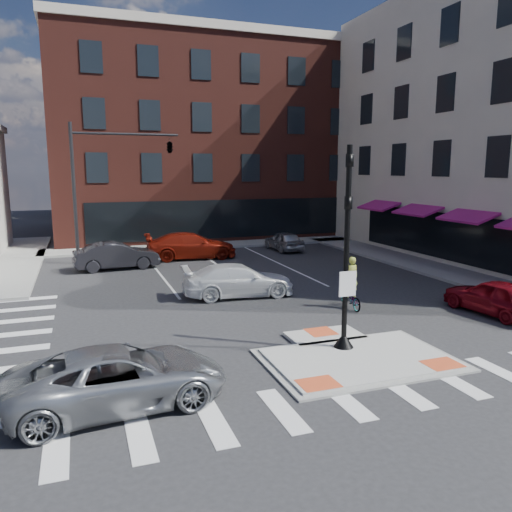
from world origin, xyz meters
name	(u,v)px	position (x,y,z in m)	size (l,w,h in m)	color
ground	(350,355)	(0.00, 0.00, 0.00)	(120.00, 120.00, 0.00)	#28282B
refuge_island	(355,357)	(0.00, -0.26, 0.05)	(5.40, 4.65, 0.13)	gray
sidewalk_e	(430,267)	(10.80, 10.00, 0.07)	(3.00, 24.00, 0.15)	gray
sidewalk_n	(232,244)	(3.00, 22.00, 0.07)	(26.00, 3.00, 0.15)	gray
building_n	(198,142)	(3.00, 31.99, 7.80)	(24.40, 18.40, 15.50)	#57221B
building_far_left	(105,172)	(-4.00, 52.00, 5.00)	(10.00, 12.00, 10.00)	slate
building_far_right	(205,165)	(9.00, 54.00, 6.00)	(12.00, 12.00, 12.00)	brown
signal_pole	(346,275)	(0.00, 0.40, 2.36)	(0.60, 0.60, 5.98)	black
mast_arm_signal	(145,155)	(-3.47, 18.00, 6.21)	(6.10, 2.24, 8.00)	black
silver_suv	(119,377)	(-6.66, -1.00, 0.69)	(2.30, 4.99, 1.39)	#9DA0A4
red_sedan	(496,297)	(7.28, 1.86, 0.68)	(1.61, 3.99, 1.36)	maroon
white_pickup	(238,280)	(-1.00, 7.75, 0.70)	(1.95, 4.79, 1.39)	white
bg_car_dark	(117,256)	(-5.50, 15.63, 0.74)	(1.57, 4.51, 1.49)	#252429
bg_car_silver	(284,241)	(5.61, 18.44, 0.65)	(1.53, 3.81, 1.30)	#A9ACB1
bg_car_red	(191,246)	(-0.97, 17.45, 0.80)	(2.24, 5.50, 1.60)	maroon
cyclist	(351,291)	(2.57, 4.43, 0.70)	(0.65, 1.64, 2.07)	#3F3F44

